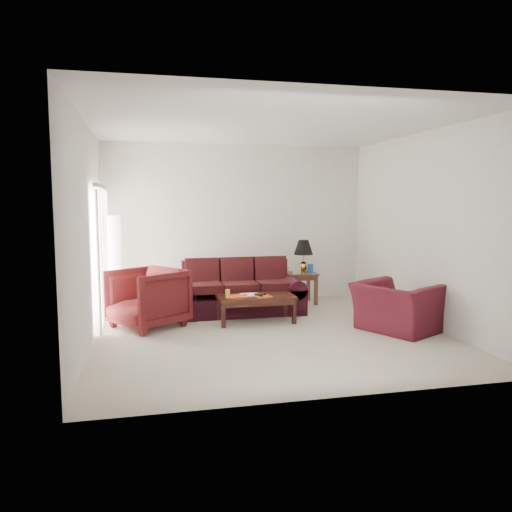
{
  "coord_description": "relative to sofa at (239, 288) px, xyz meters",
  "views": [
    {
      "loc": [
        -1.77,
        -6.95,
        1.94
      ],
      "look_at": [
        0.0,
        0.85,
        1.05
      ],
      "focal_mm": 35.0,
      "sensor_mm": 36.0,
      "label": 1
    }
  ],
  "objects": [
    {
      "name": "floor",
      "position": [
        0.19,
        -1.35,
        -0.45
      ],
      "size": [
        5.0,
        5.0,
        0.0
      ],
      "primitive_type": "plane",
      "color": "beige",
      "rests_on": "ground"
    },
    {
      "name": "blinds",
      "position": [
        -2.23,
        -0.05,
        0.63
      ],
      "size": [
        0.1,
        2.0,
        2.16
      ],
      "primitive_type": "cube",
      "color": "silver",
      "rests_on": "ground"
    },
    {
      "name": "sofa",
      "position": [
        0.0,
        0.0,
        0.0
      ],
      "size": [
        2.24,
        1.06,
        0.9
      ],
      "primitive_type": null,
      "rotation": [
        0.0,
        0.0,
        -0.05
      ],
      "color": "black",
      "rests_on": "ground"
    },
    {
      "name": "throw_pillow",
      "position": [
        -0.55,
        0.71,
        0.24
      ],
      "size": [
        0.42,
        0.34,
        0.39
      ],
      "primitive_type": "cube",
      "rotation": [
        -0.21,
        0.0,
        0.49
      ],
      "color": "black",
      "rests_on": "sofa"
    },
    {
      "name": "end_table",
      "position": [
        1.32,
        0.6,
        -0.16
      ],
      "size": [
        0.54,
        0.54,
        0.59
      ],
      "primitive_type": null,
      "rotation": [
        0.0,
        0.0,
        0.0
      ],
      "color": "brown",
      "rests_on": "ground"
    },
    {
      "name": "table_lamp",
      "position": [
        1.37,
        0.64,
        0.44
      ],
      "size": [
        0.48,
        0.48,
        0.61
      ],
      "primitive_type": null,
      "rotation": [
        0.0,
        0.0,
        0.38
      ],
      "color": "#AE8D36",
      "rests_on": "end_table"
    },
    {
      "name": "clock",
      "position": [
        1.17,
        0.43,
        0.21
      ],
      "size": [
        0.16,
        0.09,
        0.15
      ],
      "primitive_type": "cube",
      "rotation": [
        0.0,
        0.0,
        0.26
      ],
      "color": "white",
      "rests_on": "end_table"
    },
    {
      "name": "blue_canister",
      "position": [
        1.45,
        0.46,
        0.22
      ],
      "size": [
        0.13,
        0.13,
        0.18
      ],
      "primitive_type": "cylinder",
      "rotation": [
        0.0,
        0.0,
        -0.23
      ],
      "color": "#184AA1",
      "rests_on": "end_table"
    },
    {
      "name": "picture_frame",
      "position": [
        1.13,
        0.77,
        0.21
      ],
      "size": [
        0.17,
        0.18,
        0.05
      ],
      "primitive_type": "cube",
      "rotation": [
        1.36,
        0.0,
        0.38
      ],
      "color": "silver",
      "rests_on": "end_table"
    },
    {
      "name": "floor_lamp",
      "position": [
        -2.08,
        0.68,
        0.4
      ],
      "size": [
        0.36,
        0.36,
        1.71
      ],
      "primitive_type": null,
      "rotation": [
        0.0,
        0.0,
        -0.36
      ],
      "color": "white",
      "rests_on": "ground"
    },
    {
      "name": "armchair_left",
      "position": [
        -1.55,
        -0.61,
        0.01
      ],
      "size": [
        1.38,
        1.38,
        0.91
      ],
      "primitive_type": "imported",
      "rotation": [
        0.0,
        0.0,
        -0.94
      ],
      "color": "#471012",
      "rests_on": "ground"
    },
    {
      "name": "armchair_right",
      "position": [
        2.08,
        -1.66,
        -0.09
      ],
      "size": [
        1.38,
        1.44,
        0.72
      ],
      "primitive_type": "imported",
      "rotation": [
        0.0,
        0.0,
        2.05
      ],
      "color": "#49101B",
      "rests_on": "ground"
    },
    {
      "name": "coffee_table",
      "position": [
        0.15,
        -0.65,
        -0.23
      ],
      "size": [
        1.32,
        0.81,
        0.43
      ],
      "primitive_type": null,
      "rotation": [
        0.0,
        0.0,
        0.16
      ],
      "color": "black",
      "rests_on": "ground"
    },
    {
      "name": "magazine_red",
      "position": [
        -0.14,
        -0.71,
        -0.01
      ],
      "size": [
        0.33,
        0.26,
        0.02
      ],
      "primitive_type": "cube",
      "rotation": [
        0.0,
        0.0,
        0.11
      ],
      "color": "red",
      "rests_on": "coffee_table"
    },
    {
      "name": "magazine_white",
      "position": [
        0.07,
        -0.6,
        -0.01
      ],
      "size": [
        0.3,
        0.23,
        0.02
      ],
      "primitive_type": "cube",
      "rotation": [
        0.0,
        0.0,
        -0.06
      ],
      "color": "white",
      "rests_on": "coffee_table"
    },
    {
      "name": "magazine_orange",
      "position": [
        0.24,
        -0.78,
        -0.01
      ],
      "size": [
        0.28,
        0.23,
        0.01
      ],
      "primitive_type": "cube",
      "rotation": [
        0.0,
        0.0,
        0.19
      ],
      "color": "orange",
      "rests_on": "coffee_table"
    },
    {
      "name": "remote_a",
      "position": [
        0.17,
        -0.76,
        0.01
      ],
      "size": [
        0.1,
        0.18,
        0.02
      ],
      "primitive_type": "cube",
      "rotation": [
        0.0,
        0.0,
        0.31
      ],
      "color": "black",
      "rests_on": "coffee_table"
    },
    {
      "name": "remote_b",
      "position": [
        0.3,
        -0.68,
        0.01
      ],
      "size": [
        0.09,
        0.16,
        0.02
      ],
      "primitive_type": "cube",
      "rotation": [
        0.0,
        0.0,
        -0.3
      ],
      "color": "black",
      "rests_on": "coffee_table"
    },
    {
      "name": "yellow_glass",
      "position": [
        -0.32,
        -0.75,
        0.05
      ],
      "size": [
        0.08,
        0.08,
        0.13
      ],
      "primitive_type": "cylinder",
      "rotation": [
        0.0,
        0.0,
        0.09
      ],
      "color": "gold",
      "rests_on": "coffee_table"
    }
  ]
}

